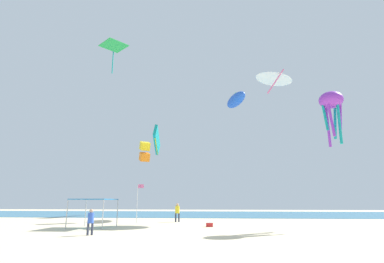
{
  "coord_description": "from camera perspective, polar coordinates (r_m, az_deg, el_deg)",
  "views": [
    {
      "loc": [
        3.49,
        -20.97,
        2.07
      ],
      "look_at": [
        0.62,
        13.19,
        9.98
      ],
      "focal_mm": 28.25,
      "sensor_mm": 36.0,
      "label": 1
    }
  ],
  "objects": [
    {
      "name": "canopy_tent",
      "position": [
        26.21,
        -17.92,
        -12.24
      ],
      "size": [
        2.86,
        3.38,
        2.24
      ],
      "color": "#B2B2B7",
      "rests_on": "ground"
    },
    {
      "name": "kite_inflatable_blue",
      "position": [
        45.16,
        8.27,
        5.92
      ],
      "size": [
        3.42,
        6.11,
        2.09
      ],
      "rotation": [
        0.0,
        0.0,
        1.88
      ],
      "color": "blue"
    },
    {
      "name": "banner_flag",
      "position": [
        29.8,
        -10.15,
        -12.57
      ],
      "size": [
        0.61,
        0.06,
        3.63
      ],
      "color": "silver",
      "rests_on": "ground"
    },
    {
      "name": "cooler_box",
      "position": [
        26.06,
        3.34,
        -17.14
      ],
      "size": [
        0.57,
        0.37,
        0.35
      ],
      "color": "red",
      "rests_on": "ground"
    },
    {
      "name": "ocean_strip",
      "position": [
        51.13,
        0.91,
        -15.3
      ],
      "size": [
        110.0,
        25.05,
        0.03
      ],
      "primitive_type": "cube",
      "color": "teal",
      "rests_on": "ground"
    },
    {
      "name": "person_leftmost",
      "position": [
        31.94,
        -2.78,
        -14.75
      ],
      "size": [
        0.49,
        0.44,
        1.85
      ],
      "rotation": [
        0.0,
        0.0,
        3.37
      ],
      "color": "#33384C",
      "rests_on": "ground"
    },
    {
      "name": "kite_delta_white",
      "position": [
        39.57,
        15.25,
        10.01
      ],
      "size": [
        5.07,
        5.01,
        3.76
      ],
      "rotation": [
        0.0,
        0.0,
        1.44
      ],
      "color": "white"
    },
    {
      "name": "kite_octopus_purple",
      "position": [
        28.83,
        24.81,
        4.95
      ],
      "size": [
        2.13,
        2.13,
        4.73
      ],
      "rotation": [
        0.0,
        0.0,
        6.22
      ],
      "color": "purple"
    },
    {
      "name": "kite_parafoil_teal",
      "position": [
        49.86,
        -6.68,
        -1.74
      ],
      "size": [
        1.28,
        6.72,
        4.08
      ],
      "rotation": [
        0.0,
        0.0,
        1.68
      ],
      "color": "teal"
    },
    {
      "name": "person_near_tent",
      "position": [
        20.69,
        -18.58,
        -15.51
      ],
      "size": [
        0.38,
        0.38,
        1.58
      ],
      "rotation": [
        0.0,
        0.0,
        4.01
      ],
      "color": "#33384C",
      "rests_on": "ground"
    },
    {
      "name": "kite_box_yellow",
      "position": [
        34.54,
        -8.92,
        -3.75
      ],
      "size": [
        1.47,
        1.57,
        2.4
      ],
      "rotation": [
        0.0,
        0.0,
        3.63
      ],
      "color": "yellow"
    },
    {
      "name": "kite_diamond_green",
      "position": [
        43.83,
        -14.57,
        15.17
      ],
      "size": [
        4.21,
        4.21,
        4.11
      ],
      "rotation": [
        0.0,
        0.0,
        2.46
      ],
      "color": "green"
    },
    {
      "name": "ground",
      "position": [
        21.36,
        -4.88,
        -18.64
      ],
      "size": [
        110.0,
        110.0,
        0.1
      ],
      "primitive_type": "cube",
      "color": "beige"
    }
  ]
}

